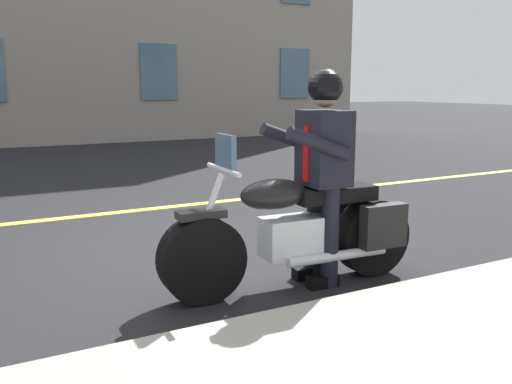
# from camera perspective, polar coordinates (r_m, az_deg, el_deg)

# --- Properties ---
(ground_plane) EXTENTS (80.00, 80.00, 0.00)m
(ground_plane) POSITION_cam_1_polar(r_m,az_deg,el_deg) (5.73, -4.92, -5.64)
(ground_plane) COLOR black
(lane_center_stripe) EXTENTS (60.00, 0.16, 0.01)m
(lane_center_stripe) POSITION_cam_1_polar(r_m,az_deg,el_deg) (7.55, -11.02, -1.76)
(lane_center_stripe) COLOR #E5DB4C
(lane_center_stripe) RESTS_ON ground_plane
(motorcycle_main) EXTENTS (2.22, 0.67, 1.26)m
(motorcycle_main) POSITION_cam_1_polar(r_m,az_deg,el_deg) (4.56, 4.55, -4.03)
(motorcycle_main) COLOR black
(motorcycle_main) RESTS_ON ground_plane
(rider_main) EXTENTS (0.64, 0.57, 1.74)m
(rider_main) POSITION_cam_1_polar(r_m,az_deg,el_deg) (4.55, 6.72, 3.38)
(rider_main) COLOR black
(rider_main) RESTS_ON ground_plane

